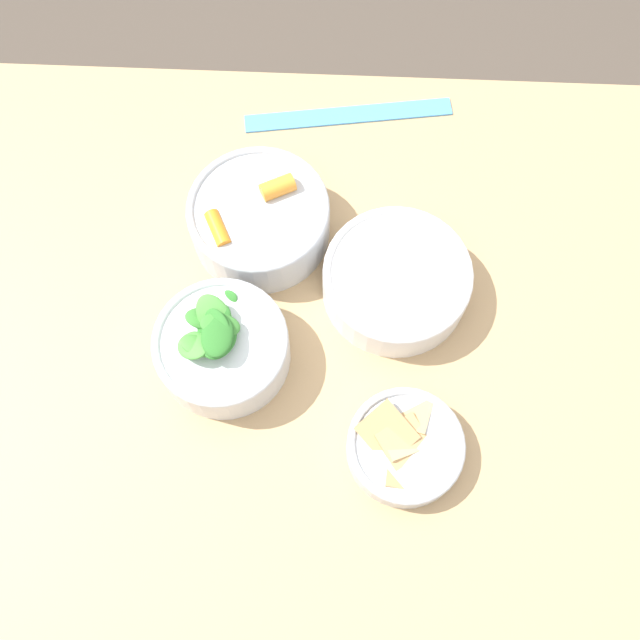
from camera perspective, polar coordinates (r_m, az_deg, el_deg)
name	(u,v)px	position (r m, az deg, el deg)	size (l,w,h in m)	color
ground_plane	(312,446)	(1.64, -0.63, -10.02)	(10.00, 10.00, 0.00)	#4C4238
dining_table	(308,359)	(1.02, -1.00, -3.12)	(1.02, 0.78, 0.77)	tan
bowl_carrots	(260,219)	(0.92, -4.85, 8.08)	(0.18, 0.18, 0.08)	silver
bowl_greens	(222,346)	(0.85, -7.85, -2.09)	(0.16, 0.16, 0.09)	silver
bowl_beans_hotdog	(396,281)	(0.89, 6.10, 3.08)	(0.18, 0.18, 0.06)	white
bowl_cookies	(405,446)	(0.84, 6.81, -9.98)	(0.14, 0.14, 0.05)	silver
ruler	(348,115)	(1.05, 2.29, 16.06)	(0.29, 0.07, 0.00)	#4C99E0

